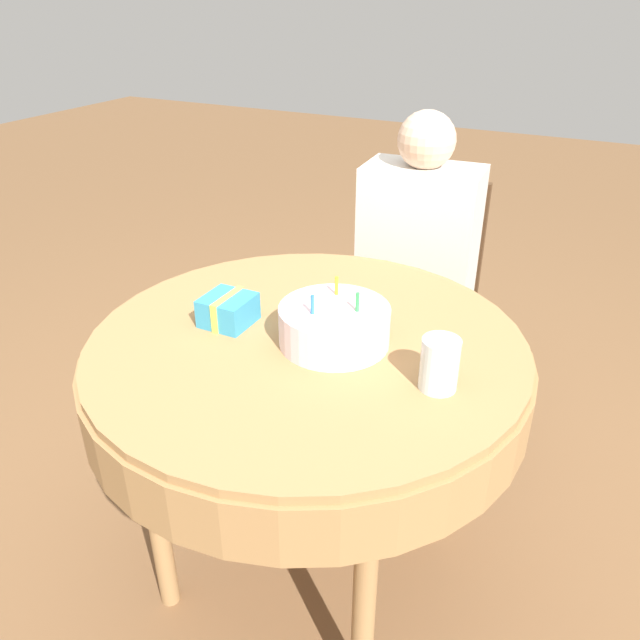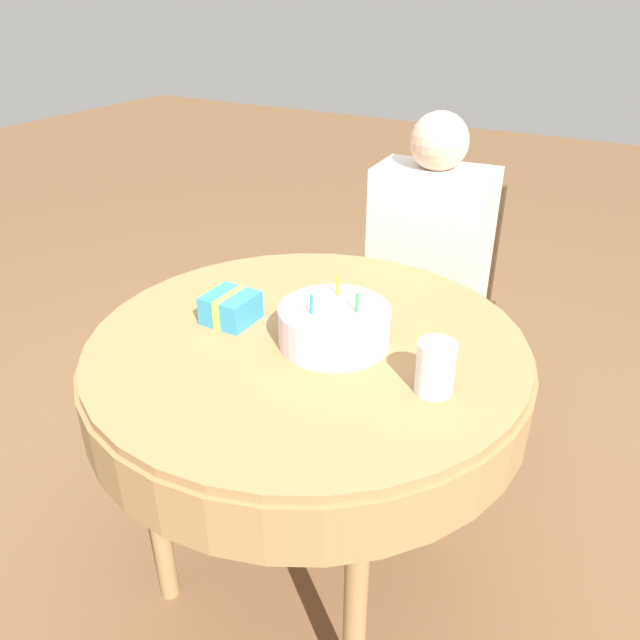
# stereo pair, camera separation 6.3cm
# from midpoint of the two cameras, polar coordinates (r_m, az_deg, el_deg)

# --- Properties ---
(ground_plane) EXTENTS (12.00, 12.00, 0.00)m
(ground_plane) POSITION_cam_midpoint_polar(r_m,az_deg,el_deg) (1.91, -1.99, -21.16)
(ground_plane) COLOR brown
(dining_table) EXTENTS (1.02, 1.02, 0.74)m
(dining_table) POSITION_cam_midpoint_polar(r_m,az_deg,el_deg) (1.47, -2.41, -4.68)
(dining_table) COLOR #9E7547
(dining_table) RESTS_ON ground_plane
(chair) EXTENTS (0.43, 0.43, 0.87)m
(chair) POSITION_cam_midpoint_polar(r_m,az_deg,el_deg) (2.22, 8.20, 2.18)
(chair) COLOR #4C331E
(chair) RESTS_ON ground_plane
(person) EXTENTS (0.38, 0.33, 1.12)m
(person) POSITION_cam_midpoint_polar(r_m,az_deg,el_deg) (2.06, 7.90, 5.99)
(person) COLOR #DBB293
(person) RESTS_ON ground_plane
(birthday_cake) EXTENTS (0.25, 0.25, 0.13)m
(birthday_cake) POSITION_cam_midpoint_polar(r_m,az_deg,el_deg) (1.38, 0.01, -0.51)
(birthday_cake) COLOR silver
(birthday_cake) RESTS_ON dining_table
(drinking_glass) EXTENTS (0.08, 0.08, 0.11)m
(drinking_glass) POSITION_cam_midpoint_polar(r_m,az_deg,el_deg) (1.24, 9.44, -4.02)
(drinking_glass) COLOR silver
(drinking_glass) RESTS_ON dining_table
(gift_box) EXTENTS (0.11, 0.12, 0.07)m
(gift_box) POSITION_cam_midpoint_polar(r_m,az_deg,el_deg) (1.49, -9.60, 0.90)
(gift_box) COLOR teal
(gift_box) RESTS_ON dining_table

